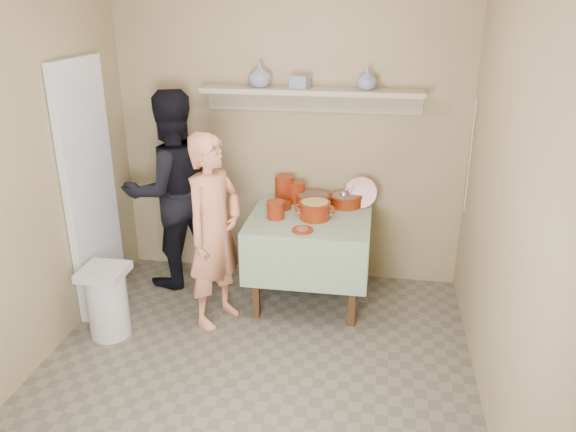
% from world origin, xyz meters
% --- Properties ---
extents(ground, '(3.50, 3.50, 0.00)m').
position_xyz_m(ground, '(0.00, 0.00, 0.00)').
color(ground, '#696352').
rests_on(ground, ground).
extents(tile_panel, '(0.06, 0.70, 2.00)m').
position_xyz_m(tile_panel, '(-1.46, 0.95, 1.00)').
color(tile_panel, silver).
rests_on(tile_panel, ground).
extents(plate_stack_a, '(0.17, 0.17, 0.22)m').
position_xyz_m(plate_stack_a, '(-0.02, 1.58, 0.87)').
color(plate_stack_a, maroon).
rests_on(plate_stack_a, serving_table).
extents(plate_stack_b, '(0.15, 0.15, 0.18)m').
position_xyz_m(plate_stack_b, '(0.09, 1.56, 0.85)').
color(plate_stack_b, maroon).
rests_on(plate_stack_b, serving_table).
extents(bowl_stack, '(0.14, 0.14, 0.14)m').
position_xyz_m(bowl_stack, '(-0.02, 1.16, 0.83)').
color(bowl_stack, maroon).
rests_on(bowl_stack, serving_table).
extents(empty_bowl, '(0.18, 0.18, 0.05)m').
position_xyz_m(empty_bowl, '(-0.02, 1.39, 0.79)').
color(empty_bowl, maroon).
rests_on(empty_bowl, serving_table).
extents(propped_lid, '(0.27, 0.11, 0.26)m').
position_xyz_m(propped_lid, '(0.64, 1.56, 0.88)').
color(propped_lid, maroon).
rests_on(propped_lid, serving_table).
extents(vase_right, '(0.17, 0.17, 0.17)m').
position_xyz_m(vase_right, '(0.64, 1.62, 1.80)').
color(vase_right, navy).
rests_on(vase_right, wall_shelf).
extents(vase_left, '(0.26, 0.26, 0.20)m').
position_xyz_m(vase_left, '(-0.23, 1.62, 1.82)').
color(vase_left, navy).
rests_on(vase_left, wall_shelf).
extents(ceramic_box, '(0.17, 0.14, 0.10)m').
position_xyz_m(ceramic_box, '(0.11, 1.62, 1.77)').
color(ceramic_box, navy).
rests_on(ceramic_box, wall_shelf).
extents(person_cook, '(0.56, 0.65, 1.52)m').
position_xyz_m(person_cook, '(-0.43, 0.82, 0.76)').
color(person_cook, '#DA805E').
rests_on(person_cook, ground).
extents(person_helper, '(1.06, 1.03, 1.72)m').
position_xyz_m(person_helper, '(-0.97, 1.41, 0.86)').
color(person_helper, black).
rests_on(person_helper, ground).
extents(room_shell, '(3.04, 3.54, 2.62)m').
position_xyz_m(room_shell, '(0.00, 0.00, 1.61)').
color(room_shell, tan).
rests_on(room_shell, ground).
extents(serving_table, '(0.97, 0.97, 0.76)m').
position_xyz_m(serving_table, '(0.25, 1.28, 0.64)').
color(serving_table, '#4C2D16').
rests_on(serving_table, ground).
extents(cazuela_meat_a, '(0.30, 0.30, 0.10)m').
position_xyz_m(cazuela_meat_a, '(0.24, 1.50, 0.82)').
color(cazuela_meat_a, '#681908').
rests_on(cazuela_meat_a, serving_table).
extents(cazuela_meat_b, '(0.28, 0.28, 0.10)m').
position_xyz_m(cazuela_meat_b, '(0.52, 1.53, 0.82)').
color(cazuela_meat_b, '#681908').
rests_on(cazuela_meat_b, serving_table).
extents(ladle, '(0.08, 0.26, 0.19)m').
position_xyz_m(ladle, '(0.50, 1.51, 0.87)').
color(ladle, silver).
rests_on(ladle, cazuela_meat_b).
extents(cazuela_rice, '(0.33, 0.25, 0.14)m').
position_xyz_m(cazuela_rice, '(0.29, 1.20, 0.85)').
color(cazuela_rice, '#681908').
rests_on(cazuela_rice, serving_table).
extents(front_plate, '(0.16, 0.16, 0.03)m').
position_xyz_m(front_plate, '(0.23, 0.93, 0.77)').
color(front_plate, maroon).
rests_on(front_plate, serving_table).
extents(wall_shelf, '(1.80, 0.25, 0.21)m').
position_xyz_m(wall_shelf, '(0.20, 1.65, 1.67)').
color(wall_shelf, tan).
rests_on(wall_shelf, room_shell).
extents(trash_bin, '(0.32, 0.32, 0.56)m').
position_xyz_m(trash_bin, '(-1.18, 0.48, 0.28)').
color(trash_bin, silver).
rests_on(trash_bin, ground).
extents(electrical_cord, '(0.01, 0.05, 0.90)m').
position_xyz_m(electrical_cord, '(1.47, 1.48, 1.25)').
color(electrical_cord, silver).
rests_on(electrical_cord, wall_shelf).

